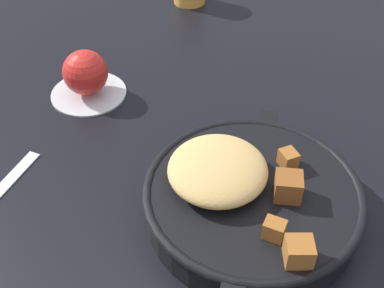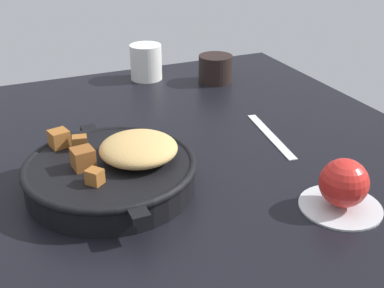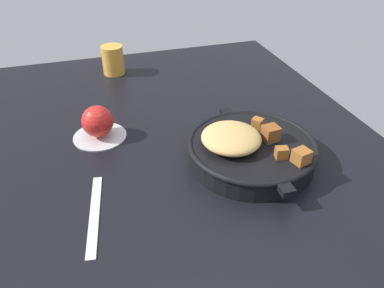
{
  "view_description": "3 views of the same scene",
  "coord_description": "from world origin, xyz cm",
  "px_view_note": "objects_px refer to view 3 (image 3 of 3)",
  "views": [
    {
      "loc": [
        -45.28,
        -15.71,
        46.93
      ],
      "look_at": [
        0.83,
        -4.38,
        3.64
      ],
      "focal_mm": 47.07,
      "sensor_mm": 36.0,
      "label": 1
    },
    {
      "loc": [
        57.47,
        -27.63,
        39.17
      ],
      "look_at": [
        -0.36,
        -2.45,
        7.76
      ],
      "focal_mm": 46.41,
      "sensor_mm": 36.0,
      "label": 2
    },
    {
      "loc": [
        -60.89,
        16.11,
        45.95
      ],
      "look_at": [
        -4.19,
        -1.37,
        5.44
      ],
      "focal_mm": 35.46,
      "sensor_mm": 36.0,
      "label": 3
    }
  ],
  "objects_px": {
    "red_apple": "(98,121)",
    "butter_knife": "(94,213)",
    "juice_glass_amber": "(113,60)",
    "cast_iron_skillet": "(250,149)"
  },
  "relations": [
    {
      "from": "red_apple",
      "to": "butter_knife",
      "type": "relative_size",
      "value": 0.35
    },
    {
      "from": "butter_knife",
      "to": "juice_glass_amber",
      "type": "height_order",
      "value": "juice_glass_amber"
    },
    {
      "from": "butter_knife",
      "to": "red_apple",
      "type": "bearing_deg",
      "value": 0.7
    },
    {
      "from": "juice_glass_amber",
      "to": "butter_knife",
      "type": "bearing_deg",
      "value": 169.19
    },
    {
      "from": "cast_iron_skillet",
      "to": "butter_knife",
      "type": "height_order",
      "value": "cast_iron_skillet"
    },
    {
      "from": "cast_iron_skillet",
      "to": "juice_glass_amber",
      "type": "bearing_deg",
      "value": 21.22
    },
    {
      "from": "red_apple",
      "to": "butter_knife",
      "type": "xyz_separation_m",
      "value": [
        -0.24,
        0.03,
        -0.04
      ]
    },
    {
      "from": "juice_glass_amber",
      "to": "red_apple",
      "type": "bearing_deg",
      "value": 167.18
    },
    {
      "from": "red_apple",
      "to": "butter_knife",
      "type": "distance_m",
      "value": 0.25
    },
    {
      "from": "red_apple",
      "to": "butter_knife",
      "type": "height_order",
      "value": "red_apple"
    }
  ]
}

